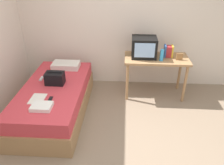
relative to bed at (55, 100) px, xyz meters
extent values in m
plane|color=#84705B|center=(1.04, -0.76, -0.26)|extent=(8.00, 8.00, 0.00)
cube|color=beige|center=(1.04, 1.24, 1.04)|extent=(5.20, 0.10, 2.60)
cube|color=#9E754C|center=(0.00, 0.00, -0.11)|extent=(1.00, 2.00, 0.31)
cube|color=#C63842|center=(0.00, 0.00, 0.16)|extent=(0.97, 1.94, 0.22)
cube|color=#9E754C|center=(1.74, 0.74, 0.49)|extent=(1.16, 0.60, 0.04)
cylinder|color=#9E754C|center=(1.22, 0.50, 0.10)|extent=(0.05, 0.05, 0.73)
cylinder|color=#9E754C|center=(2.26, 0.50, 0.10)|extent=(0.05, 0.05, 0.73)
cylinder|color=#9E754C|center=(1.22, 0.98, 0.10)|extent=(0.05, 0.05, 0.73)
cylinder|color=#9E754C|center=(2.26, 0.98, 0.10)|extent=(0.05, 0.05, 0.73)
cube|color=black|center=(1.50, 0.78, 0.69)|extent=(0.44, 0.38, 0.36)
cube|color=#8CB2E0|center=(1.50, 0.58, 0.70)|extent=(0.35, 0.01, 0.26)
cylinder|color=#3399DB|center=(1.80, 0.60, 0.61)|extent=(0.07, 0.07, 0.21)
cube|color=#2D5699|center=(1.88, 0.80, 0.62)|extent=(0.03, 0.15, 0.22)
cube|color=#B72D33|center=(1.91, 0.80, 0.61)|extent=(0.02, 0.13, 0.20)
cube|color=#B72D33|center=(1.94, 0.80, 0.61)|extent=(0.03, 0.14, 0.20)
cube|color=#B72D33|center=(1.98, 0.80, 0.61)|extent=(0.03, 0.14, 0.20)
cube|color=gold|center=(2.01, 0.80, 0.61)|extent=(0.03, 0.15, 0.21)
cube|color=olive|center=(2.12, 0.65, 0.57)|extent=(0.11, 0.02, 0.12)
cube|color=silver|center=(0.05, 0.70, 0.32)|extent=(0.50, 0.31, 0.10)
cube|color=black|center=(0.02, 0.08, 0.37)|extent=(0.30, 0.20, 0.20)
cylinder|color=black|center=(0.02, 0.08, 0.49)|extent=(0.24, 0.02, 0.02)
cube|color=white|center=(-0.11, -0.39, 0.27)|extent=(0.21, 0.29, 0.01)
cube|color=black|center=(0.08, -0.42, 0.28)|extent=(0.04, 0.16, 0.02)
cube|color=#B7B7BC|center=(-0.26, 0.22, 0.28)|extent=(0.04, 0.14, 0.02)
cube|color=white|center=(0.03, -0.62, 0.30)|extent=(0.28, 0.22, 0.06)
camera|label=1|loc=(1.17, -3.10, 2.09)|focal=35.98mm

